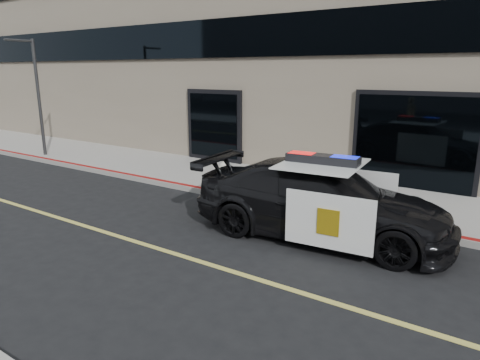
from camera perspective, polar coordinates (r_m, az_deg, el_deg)
The scene contains 5 objects.
ground at distance 6.74m, azimuth 16.50°, elevation -16.65°, with size 120.00×120.00×0.00m, color black.
sidewalk_n at distance 11.46m, azimuth 24.58°, elevation -3.88°, with size 60.00×3.50×0.15m, color gray.
police_car at distance 9.08m, azimuth 10.72°, elevation -2.66°, with size 3.13×5.74×1.75m.
fire_hydrant at distance 12.39m, azimuth -2.28°, elevation 0.73°, with size 0.33×0.45×0.72m.
street_light at distance 18.54m, azimuth -25.46°, elevation 10.49°, with size 0.12×1.12×4.42m.
Camera 1 is at (1.55, -5.60, 3.40)m, focal length 32.00 mm.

